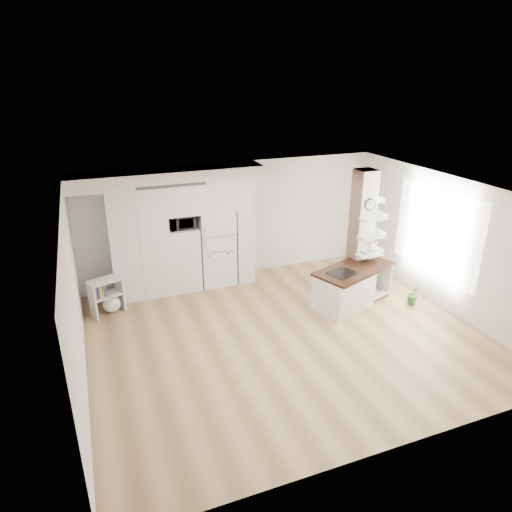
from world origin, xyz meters
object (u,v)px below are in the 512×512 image
(kitchen_island, at_px, (347,287))
(floor_plant_a, at_px, (414,294))
(refrigerator, at_px, (216,247))
(bookshelf, at_px, (108,298))

(kitchen_island, height_order, floor_plant_a, kitchen_island)
(kitchen_island, xyz_separation_m, floor_plant_a, (1.33, -0.47, -0.18))
(kitchen_island, bearing_deg, refrigerator, 116.26)
(refrigerator, height_order, floor_plant_a, refrigerator)
(floor_plant_a, bearing_deg, refrigerator, 144.35)
(kitchen_island, height_order, bookshelf, kitchen_island)
(bookshelf, xyz_separation_m, floor_plant_a, (5.97, -1.93, -0.08))
(kitchen_island, distance_m, floor_plant_a, 1.42)
(kitchen_island, bearing_deg, floor_plant_a, -39.83)
(refrigerator, relative_size, bookshelf, 2.37)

